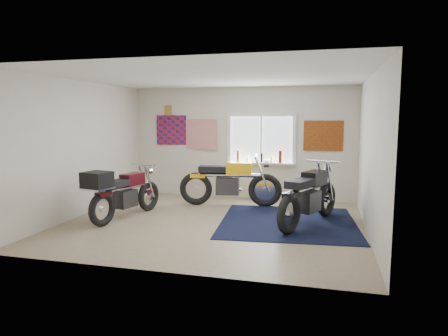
% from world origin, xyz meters
% --- Properties ---
extents(ground, '(5.50, 5.50, 0.00)m').
position_xyz_m(ground, '(0.00, 0.00, 0.00)').
color(ground, '#9E896B').
rests_on(ground, ground).
extents(room_shell, '(5.50, 5.50, 5.50)m').
position_xyz_m(room_shell, '(0.00, 0.00, 1.64)').
color(room_shell, white).
rests_on(room_shell, ground).
extents(navy_rug, '(2.73, 2.82, 0.01)m').
position_xyz_m(navy_rug, '(1.36, 0.36, 0.01)').
color(navy_rug, black).
rests_on(navy_rug, ground).
extents(window_assembly, '(1.66, 0.17, 1.26)m').
position_xyz_m(window_assembly, '(0.50, 2.47, 1.37)').
color(window_assembly, white).
rests_on(window_assembly, room_shell).
extents(oil_bottles, '(1.11, 0.09, 0.30)m').
position_xyz_m(oil_bottles, '(0.57, 2.40, 1.03)').
color(oil_bottles, '#945315').
rests_on(oil_bottles, window_assembly).
extents(flag_display, '(1.60, 0.10, 1.17)m').
position_xyz_m(flag_display, '(-1.90, 2.48, 2.15)').
color(flag_display, red).
rests_on(flag_display, room_shell).
extents(triumph_poster, '(0.90, 0.03, 0.70)m').
position_xyz_m(triumph_poster, '(1.95, 2.48, 1.55)').
color(triumph_poster, '#A54C14').
rests_on(triumph_poster, room_shell).
extents(yellow_triumph, '(2.31, 0.69, 1.16)m').
position_xyz_m(yellow_triumph, '(-0.05, 1.50, 0.51)').
color(yellow_triumph, black).
rests_on(yellow_triumph, ground).
extents(black_chrome_bike, '(1.06, 2.12, 1.16)m').
position_xyz_m(black_chrome_bike, '(1.74, 0.31, 0.51)').
color(black_chrome_bike, black).
rests_on(black_chrome_bike, navy_rug).
extents(maroon_tourer, '(0.83, 2.01, 1.02)m').
position_xyz_m(maroon_tourer, '(-1.79, -0.22, 0.53)').
color(maroon_tourer, black).
rests_on(maroon_tourer, ground).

